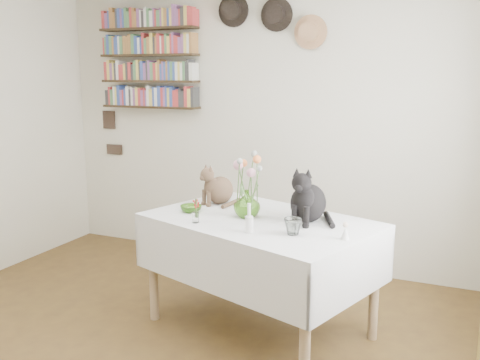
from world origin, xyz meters
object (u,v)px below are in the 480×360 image
at_px(dining_table, 260,247).
at_px(tabby_cat, 220,183).
at_px(bookshelf_unit, 149,59).
at_px(black_cat, 308,193).
at_px(flower_vase, 247,204).

distance_m(dining_table, tabby_cat, 0.62).
distance_m(tabby_cat, bookshelf_unit, 1.76).
bearing_deg(tabby_cat, dining_table, -3.59).
height_order(dining_table, tabby_cat, tabby_cat).
bearing_deg(dining_table, black_cat, 14.88).
distance_m(dining_table, flower_vase, 0.30).
distance_m(dining_table, bookshelf_unit, 2.37).
xyz_separation_m(tabby_cat, black_cat, (0.73, -0.20, 0.04)).
bearing_deg(dining_table, bookshelf_unit, 143.11).
xyz_separation_m(black_cat, flower_vase, (-0.40, -0.07, -0.09)).
relative_size(dining_table, tabby_cat, 5.52).
bearing_deg(bookshelf_unit, dining_table, -36.89).
distance_m(black_cat, bookshelf_unit, 2.39).
bearing_deg(dining_table, flower_vase, 176.58).
bearing_deg(flower_vase, black_cat, 10.58).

